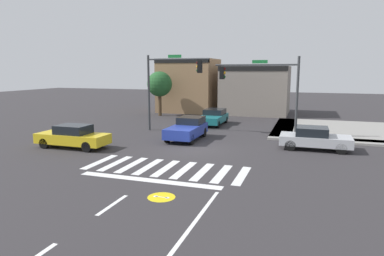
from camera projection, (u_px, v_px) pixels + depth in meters
ground_plane at (194, 149)px, 21.39m from camera, size 120.00×120.00×0.00m
crosswalk_near at (166, 168)px, 17.19m from camera, size 8.08×3.02×0.01m
lane_markings at (99, 242)px, 9.81m from camera, size 6.80×20.25×0.01m
bike_detector_marking at (161, 197)px, 13.27m from camera, size 1.09×1.09×0.01m
curb_corner_northeast at (331, 131)px, 27.51m from camera, size 10.00×10.60×0.15m
storefront_row at (223, 88)px, 39.55m from camera, size 14.56×6.53×6.14m
traffic_signal_northwest at (170, 78)px, 26.92m from camera, size 5.13×0.32×6.03m
traffic_signal_northeast at (263, 82)px, 24.73m from camera, size 6.03×0.32×5.81m
car_teal at (213, 117)px, 30.91m from camera, size 1.94×4.34×1.36m
car_blue at (187, 129)px, 24.32m from camera, size 1.93×4.21×1.50m
car_silver at (314, 138)px, 21.20m from camera, size 4.21×1.95×1.39m
car_yellow at (73, 136)px, 21.62m from camera, size 4.62×1.73×1.46m
roadside_tree at (160, 84)px, 36.59m from camera, size 2.68×2.68×4.74m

